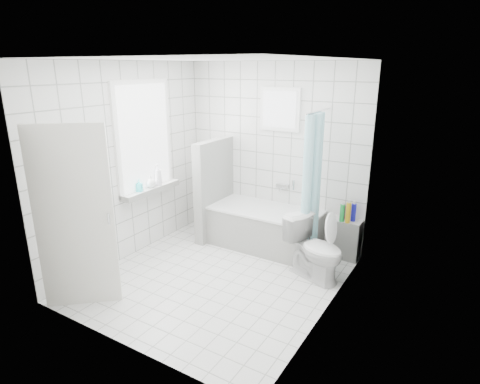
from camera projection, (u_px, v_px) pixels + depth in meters
The scene contains 19 objects.
ground at pixel (217, 277), 5.02m from camera, with size 3.00×3.00×0.00m, color white.
ceiling at pixel (212, 59), 4.23m from camera, with size 3.00×3.00×0.00m, color white.
wall_back at pixel (273, 154), 5.85m from camera, with size 2.80×0.02×2.60m, color white.
wall_front at pixel (114, 218), 3.40m from camera, with size 2.80×0.02×2.60m, color white.
wall_left at pixel (128, 163), 5.31m from camera, with size 0.02×3.00×2.60m, color white.
wall_right at pixel (332, 197), 3.93m from camera, with size 0.02×3.00×2.60m, color white.
window_left at pixel (145, 137), 5.45m from camera, with size 0.01×0.90×1.40m, color white.
window_back at pixel (279, 109), 5.56m from camera, with size 0.50×0.01×0.50m, color white.
window_sill at pixel (151, 190), 5.65m from camera, with size 0.18×1.02×0.08m, color white.
door at pixel (75, 219), 4.19m from camera, with size 0.04×0.80×2.00m, color silver.
bathtub at pixel (265, 228), 5.81m from camera, with size 1.56×0.77×0.58m.
partition_wall at pixel (214, 189), 6.04m from camera, with size 0.15×0.85×1.50m, color white.
tiled_ledge at pixel (345, 239), 5.47m from camera, with size 0.40×0.24×0.55m, color white.
toilet at pixel (315, 249), 4.92m from camera, with size 0.43×0.75×0.77m, color white.
curtain_rod at pixel (319, 111), 4.91m from camera, with size 0.02×0.02×0.80m, color silver.
shower_curtain at pixel (311, 184), 5.08m from camera, with size 0.14×0.48×1.78m, color #43B7C5, non-canonical shape.
tub_faucet at pixel (282, 186), 5.86m from camera, with size 0.18×0.06×0.06m, color silver.
sill_bottles at pixel (153, 178), 5.63m from camera, with size 0.19×0.50×0.31m.
ledge_bottles at pixel (347, 213), 5.31m from camera, with size 0.20×0.17×0.28m.
Camera 1 is at (2.56, -3.66, 2.54)m, focal length 30.00 mm.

